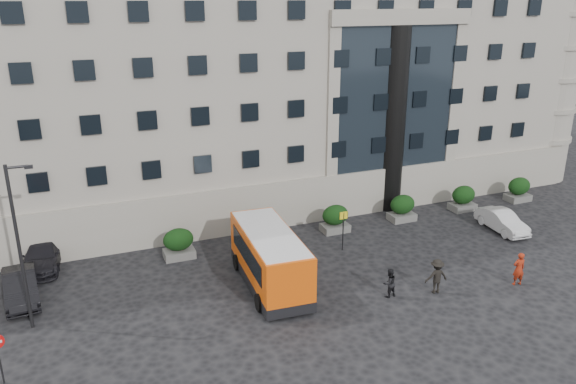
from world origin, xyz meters
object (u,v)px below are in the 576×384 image
object	(u,v)px
hedge_c	(335,218)
pedestrian_a	(519,269)
white_taxi	(502,221)
pedestrian_b	(389,283)
hedge_d	(402,208)
parked_car_b	(21,287)
hedge_b	(261,230)
street_lamp	(20,242)
parked_car_c	(43,255)
hedge_f	(519,189)
pedestrian_c	(437,276)
hedge_e	(463,198)
parked_car_d	(43,229)
hedge_a	(179,243)
minibus	(270,256)
bus_stop_sign	(343,224)

from	to	relation	value
hedge_c	pedestrian_a	distance (m)	11.80
white_taxi	pedestrian_b	distance (m)	12.52
hedge_d	parked_car_b	world-z (taller)	hedge_d
hedge_b	white_taxi	distance (m)	16.05
street_lamp	parked_car_c	bearing A→B (deg)	86.22
hedge_f	pedestrian_a	world-z (taller)	pedestrian_a
parked_car_b	parked_car_c	world-z (taller)	parked_car_b
hedge_b	parked_car_b	world-z (taller)	hedge_b
hedge_d	pedestrian_b	xyz separation A→B (m)	(-6.50, -8.73, -0.15)
hedge_b	hedge_c	world-z (taller)	same
pedestrian_c	hedge_c	bearing A→B (deg)	-73.90
pedestrian_a	parked_car_c	bearing A→B (deg)	-16.97
hedge_d	street_lamp	xyz separation A→B (m)	(-23.54, -4.80, 3.44)
hedge_f	hedge_e	bearing A→B (deg)	180.00
pedestrian_b	hedge_c	bearing A→B (deg)	-104.83
hedge_c	parked_car_d	size ratio (longest dim) A/B	0.37
street_lamp	hedge_d	bearing A→B (deg)	11.53
hedge_a	parked_car_b	world-z (taller)	hedge_a
hedge_f	pedestrian_b	bearing A→B (deg)	-152.68
hedge_e	pedestrian_a	xyz separation A→B (m)	(-4.57, -10.26, 0.01)
parked_car_d	pedestrian_a	world-z (taller)	pedestrian_a
hedge_b	parked_car_d	bearing A→B (deg)	154.96
street_lamp	pedestrian_b	size ratio (longest dim) A/B	5.11
white_taxi	pedestrian_c	size ratio (longest dim) A/B	2.17
parked_car_c	pedestrian_c	world-z (taller)	pedestrian_c
hedge_e	street_lamp	size ratio (longest dim) A/B	0.23
minibus	white_taxi	world-z (taller)	minibus
bus_stop_sign	minibus	xyz separation A→B (m)	(-5.68, -2.42, -0.04)
hedge_a	hedge_c	bearing A→B (deg)	0.00
bus_stop_sign	pedestrian_a	xyz separation A→B (m)	(6.73, -7.46, -0.79)
hedge_f	parked_car_c	size ratio (longest dim) A/B	0.37
parked_car_c	hedge_c	bearing A→B (deg)	1.56
pedestrian_a	pedestrian_c	world-z (taller)	pedestrian_c
pedestrian_a	pedestrian_b	xyz separation A→B (m)	(-7.13, 1.53, -0.16)
parked_car_d	pedestrian_a	bearing A→B (deg)	-27.74
hedge_d	hedge_e	size ratio (longest dim) A/B	1.00
white_taxi	pedestrian_c	world-z (taller)	pedestrian_c
hedge_a	hedge_c	xyz separation A→B (m)	(10.40, 0.00, 0.00)
hedge_d	street_lamp	world-z (taller)	street_lamp
parked_car_d	street_lamp	bearing A→B (deg)	-85.77
hedge_c	hedge_e	size ratio (longest dim) A/B	1.00
bus_stop_sign	parked_car_b	world-z (taller)	bus_stop_sign
hedge_d	parked_car_c	xyz separation A→B (m)	(-23.10, 1.85, -0.21)
hedge_c	bus_stop_sign	bearing A→B (deg)	-107.82
hedge_e	parked_car_d	world-z (taller)	hedge_e
hedge_a	pedestrian_c	xyz separation A→B (m)	(11.61, -9.30, 0.02)
hedge_c	hedge_e	bearing A→B (deg)	0.00
hedge_c	bus_stop_sign	distance (m)	3.05
bus_stop_sign	minibus	size ratio (longest dim) A/B	0.34
hedge_a	street_lamp	size ratio (longest dim) A/B	0.23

